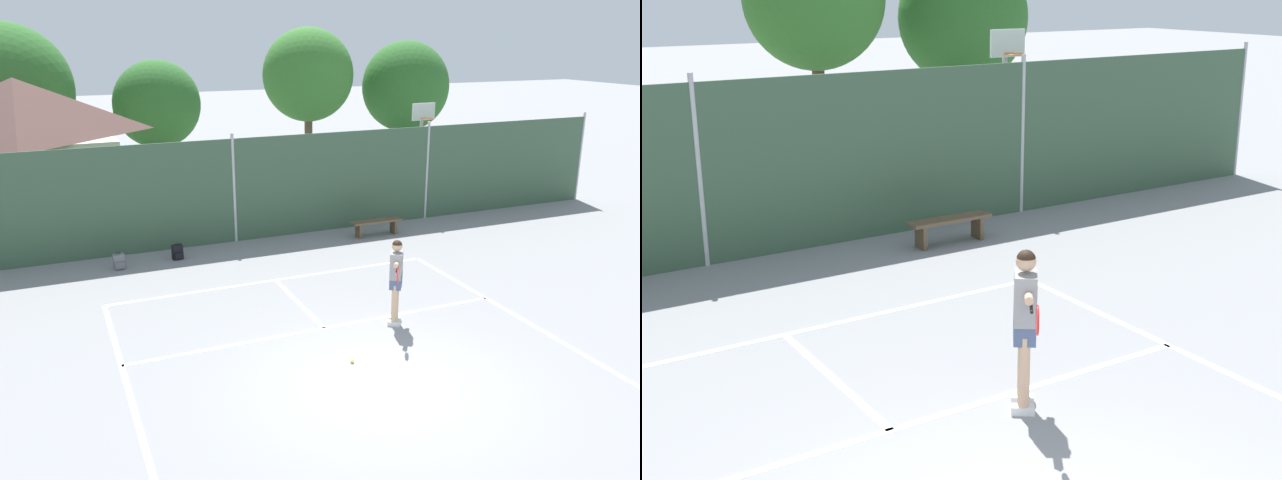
{
  "view_description": "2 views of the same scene",
  "coord_description": "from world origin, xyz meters",
  "views": [
    {
      "loc": [
        -4.98,
        -8.93,
        5.89
      ],
      "look_at": [
        0.73,
        4.39,
        1.29
      ],
      "focal_mm": 36.7,
      "sensor_mm": 36.0,
      "label": 1
    },
    {
      "loc": [
        -3.7,
        -4.74,
        4.56
      ],
      "look_at": [
        1.68,
        3.7,
        1.52
      ],
      "focal_mm": 48.0,
      "sensor_mm": 36.0,
      "label": 2
    }
  ],
  "objects": [
    {
      "name": "basketball_hoop",
      "position": [
        7.48,
        10.95,
        2.31
      ],
      "size": [
        0.9,
        0.67,
        3.55
      ],
      "color": "#9E9EA3",
      "rests_on": "ground"
    },
    {
      "name": "tennis_player",
      "position": [
        1.46,
        2.1,
        1.11
      ],
      "size": [
        0.79,
        1.26,
        1.85
      ],
      "color": "silver",
      "rests_on": "ground"
    },
    {
      "name": "chainlink_fence",
      "position": [
        0.0,
        9.0,
        1.52
      ],
      "size": [
        26.09,
        0.09,
        3.19
      ],
      "color": "#38563D",
      "rests_on": "ground"
    },
    {
      "name": "courtside_bench",
      "position": [
        4.08,
        7.86,
        0.36
      ],
      "size": [
        1.6,
        0.36,
        0.48
      ],
      "color": "brown",
      "rests_on": "ground"
    }
  ]
}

